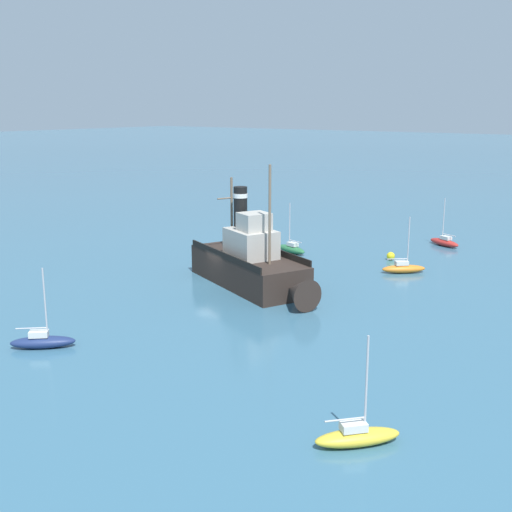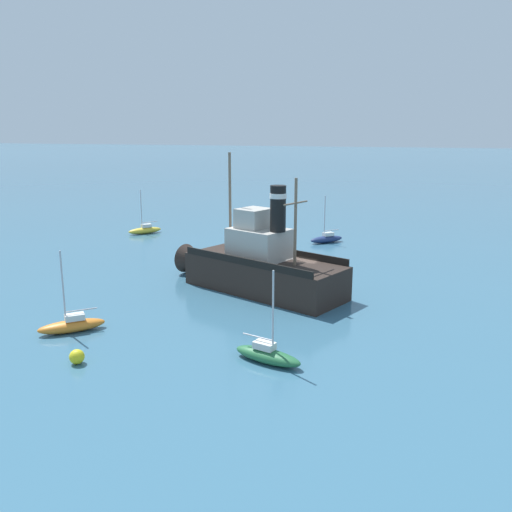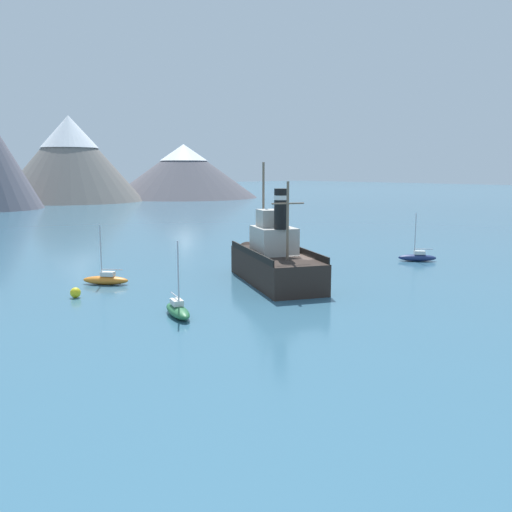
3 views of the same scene
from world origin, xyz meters
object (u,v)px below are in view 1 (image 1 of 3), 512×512
Objects in this scene: sailboat_yellow at (357,436)px; mooring_buoy at (391,256)px; sailboat_orange at (403,268)px; sailboat_red at (444,242)px; sailboat_green at (291,248)px; sailboat_navy at (43,341)px; old_tugboat at (252,264)px.

sailboat_yellow is 34.63m from mooring_buoy.
sailboat_red is (-12.77, -1.18, 0.00)m from sailboat_orange.
sailboat_red is at bearing 137.77° from sailboat_green.
sailboat_navy is 43.01m from sailboat_red.
old_tugboat is 2.97× the size of sailboat_red.
sailboat_red is at bearing 164.19° from old_tugboat.
sailboat_green is at bearing -160.95° from old_tugboat.
sailboat_navy is 30.15m from sailboat_green.
sailboat_green is 9.64m from mooring_buoy.
mooring_buoy is (-33.05, 7.02, -0.05)m from sailboat_navy.
old_tugboat reaches higher than sailboat_orange.
sailboat_red is 6.43× the size of mooring_buoy.
sailboat_yellow is at bearing 15.82° from sailboat_red.
sailboat_yellow is 1.00× the size of sailboat_orange.
sailboat_green reaches higher than mooring_buoy.
mooring_buoy is at bearing 161.34° from old_tugboat.
old_tugboat is 25.11m from sailboat_yellow.
mooring_buoy is (-2.98, 9.17, -0.05)m from sailboat_green.
sailboat_orange is at bearing 86.48° from sailboat_green.
sailboat_green is at bearing -42.23° from sailboat_red.
sailboat_orange is at bearing 144.59° from old_tugboat.
old_tugboat is at bearing 173.76° from sailboat_navy.
sailboat_red is at bearing 169.06° from mooring_buoy.
sailboat_green is at bearing -142.11° from sailboat_yellow.
sailboat_orange is at bearing 161.26° from sailboat_navy.
sailboat_yellow is 1.00× the size of sailboat_green.
sailboat_navy is 1.00× the size of sailboat_yellow.
sailboat_navy is 6.43× the size of mooring_buoy.
sailboat_red is at bearing 168.23° from sailboat_navy.
sailboat_yellow is 6.43× the size of mooring_buoy.
sailboat_navy is at bearing -86.90° from sailboat_yellow.
sailboat_orange is 12.83m from sailboat_red.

